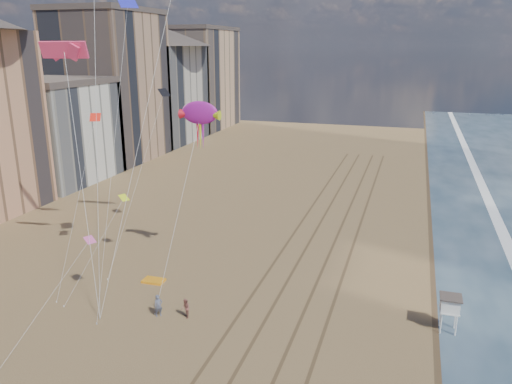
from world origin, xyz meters
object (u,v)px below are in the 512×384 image
Objects in this scene: lifeguard_stand at (450,305)px; kite_flyer_a at (158,306)px; kite_flyer_b at (186,309)px; show_kite at (200,113)px; grounded_kite at (154,281)px.

kite_flyer_a is at bearing -167.94° from lifeguard_stand.
kite_flyer_a is 2.35m from kite_flyer_b.
lifeguard_stand reaches higher than kite_flyer_a.
kite_flyer_a is at bearing -92.50° from show_kite.
kite_flyer_a reaches higher than kite_flyer_b.
lifeguard_stand is at bearing -9.79° from show_kite.
kite_flyer_b is (2.31, 0.44, -0.11)m from kite_flyer_a.
lifeguard_stand is 1.58× the size of kite_flyer_a.
lifeguard_stand is at bearing 66.54° from kite_flyer_b.
lifeguard_stand is 21.47m from kite_flyer_b.
show_kite reaches higher than grounded_kite.
show_kite is (-22.85, 3.94, 13.72)m from lifeguard_stand.
lifeguard_stand is 23.80m from kite_flyer_a.
show_kite is at bearing 44.10° from kite_flyer_a.
show_kite reaches higher than kite_flyer_a.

